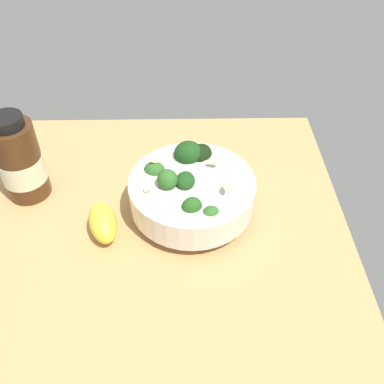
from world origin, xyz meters
TOP-DOWN VIEW (x-y plane):
  - ground_plane at (0.00, 0.00)cm, footprint 60.11×60.11cm
  - bowl_of_broccoli at (4.29, -5.71)cm, footprint 19.46×19.46cm
  - lemon_wedge at (-0.60, 7.62)cm, footprint 8.56×6.14cm
  - bottle_tall at (8.81, 21.33)cm, footprint 7.12×7.12cm

SIDE VIEW (x-z plane):
  - ground_plane at x=0.00cm, z-range -4.54..0.00cm
  - lemon_wedge at x=-0.60cm, z-range 0.00..4.53cm
  - bowl_of_broccoli at x=4.29cm, z-range -0.62..8.90cm
  - bottle_tall at x=8.81cm, z-range -0.83..14.16cm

